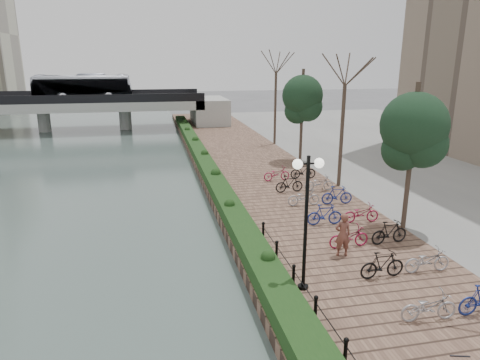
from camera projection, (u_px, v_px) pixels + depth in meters
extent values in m
cube|color=brown|center=(269.00, 186.00, 26.82)|extent=(8.00, 75.00, 0.50)
cube|color=#143312|center=(209.00, 171.00, 28.36)|extent=(1.10, 56.00, 0.60)
cylinder|color=black|center=(345.00, 353.00, 10.59)|extent=(0.10, 0.10, 0.70)
cylinder|color=black|center=(316.00, 309.00, 12.47)|extent=(0.10, 0.10, 0.70)
cylinder|color=black|center=(293.00, 276.00, 14.36)|extent=(0.10, 0.10, 0.70)
cylinder|color=black|center=(277.00, 251.00, 16.25)|extent=(0.10, 0.10, 0.70)
cylinder|color=black|center=(263.00, 232.00, 18.13)|extent=(0.10, 0.10, 0.70)
cylinder|color=black|center=(306.00, 225.00, 13.70)|extent=(0.12, 0.12, 4.53)
cylinder|color=black|center=(308.00, 164.00, 13.16)|extent=(0.70, 0.06, 0.06)
sphere|color=white|center=(298.00, 164.00, 13.09)|extent=(0.32, 0.32, 0.32)
sphere|color=white|center=(319.00, 163.00, 13.22)|extent=(0.32, 0.32, 0.32)
imported|color=brown|center=(343.00, 235.00, 16.49)|extent=(0.67, 0.47, 1.73)
imported|color=#A7A7AB|center=(428.00, 306.00, 12.44)|extent=(0.60, 1.71, 0.90)
imported|color=black|center=(382.00, 264.00, 14.88)|extent=(0.47, 1.66, 1.00)
imported|color=#9E173E|center=(349.00, 237.00, 17.35)|extent=(0.60, 1.71, 0.90)
imported|color=navy|center=(324.00, 214.00, 19.79)|extent=(0.47, 1.66, 1.00)
imported|color=#A7A7AB|center=(304.00, 198.00, 22.25)|extent=(0.60, 1.71, 0.90)
imported|color=black|center=(289.00, 184.00, 24.69)|extent=(0.47, 1.66, 1.00)
imported|color=#9E173E|center=(276.00, 173.00, 27.16)|extent=(0.60, 1.72, 0.90)
imported|color=#A7A7AB|center=(428.00, 261.00, 15.25)|extent=(0.60, 1.71, 0.90)
imported|color=black|center=(389.00, 232.00, 17.69)|extent=(0.47, 1.66, 1.00)
imported|color=#9E173E|center=(360.00, 212.00, 20.15)|extent=(0.60, 1.71, 0.90)
imported|color=navy|center=(337.00, 195.00, 22.59)|extent=(0.47, 1.66, 1.00)
imported|color=#A7A7AB|center=(318.00, 183.00, 25.06)|extent=(0.60, 1.72, 0.90)
imported|color=black|center=(303.00, 171.00, 27.50)|extent=(0.47, 1.66, 1.00)
cube|color=#9F9F9A|center=(42.00, 105.00, 48.30)|extent=(36.00, 8.00, 1.00)
cube|color=black|center=(32.00, 100.00, 44.36)|extent=(36.00, 0.15, 0.90)
cube|color=black|center=(49.00, 94.00, 51.72)|extent=(36.00, 0.15, 0.90)
cylinder|color=#9F9F9A|center=(44.00, 121.00, 48.77)|extent=(1.40, 1.40, 2.50)
cylinder|color=#9F9F9A|center=(125.00, 119.00, 50.53)|extent=(1.40, 1.40, 2.50)
imported|color=white|center=(83.00, 87.00, 48.66)|extent=(2.52, 10.77, 3.00)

